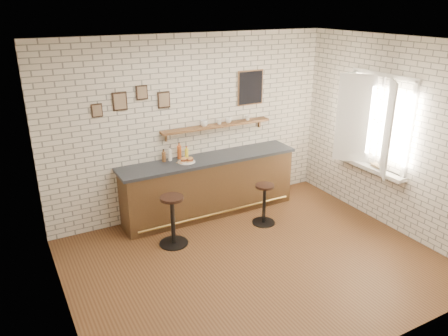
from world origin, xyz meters
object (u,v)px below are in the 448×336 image
Objects in this scene: ciabatta_sandwich at (187,159)px; shelf_cup_c at (228,120)px; bitters_bottle_white at (170,155)px; bitters_bottle_amber at (179,152)px; book_lower at (376,168)px; condiment_bottle_yellow at (187,153)px; bar_counter at (209,185)px; bar_stool_left at (173,219)px; shelf_cup_d at (248,118)px; bar_stool_right at (264,203)px; bitters_bottle_brown at (164,157)px; sandwich_plate at (186,162)px; shelf_cup_b at (219,122)px; book_upper at (374,166)px; shelf_cup_a at (204,123)px.

ciabatta_sandwich is 1.99× the size of shelf_cup_c.
bitters_bottle_white is 0.82× the size of bitters_bottle_amber.
bitters_bottle_amber is at bearing 76.64° from shelf_cup_c.
bitters_bottle_white is at bearing 136.70° from ciabatta_sandwich.
shelf_cup_c is 0.47× the size of book_lower.
bar_counter is at bearing -30.20° from condiment_bottle_yellow.
shelf_cup_d is at bearing 26.04° from bar_stool_left.
shelf_cup_c reaches higher than bar_stool_right.
book_lower is at bearing -34.49° from bar_counter.
bitters_bottle_white is 2.67× the size of shelf_cup_d.
bitters_bottle_brown is at bearing 180.00° from bitters_bottle_amber.
sandwich_plate is 1.05m from bar_stool_left.
shelf_cup_b is 0.38× the size of book_upper.
bar_stool_left is (-0.96, -0.69, -0.09)m from bar_counter.
shelf_cup_b is (0.75, 0.01, 0.42)m from bitters_bottle_amber.
book_upper is (2.86, -1.69, -0.15)m from bitters_bottle_white.
bitters_bottle_amber is at bearing 147.16° from book_lower.
shelf_cup_c is 0.45× the size of book_upper.
bitters_bottle_brown is 1.12m from shelf_cup_b.
book_upper is (2.24, -1.50, 0.45)m from bar_counter.
bar_counter is 0.88m from bitters_bottle_white.
bitters_bottle_amber is at bearing 180.00° from condiment_bottle_yellow.
shelf_cup_b reaches higher than bar_counter.
sandwich_plate is 0.30m from bitters_bottle_white.
shelf_cup_a is (0.97, 0.89, 1.13)m from bar_stool_left.
sandwich_plate is 1.40m from shelf_cup_d.
bitters_bottle_brown is 0.11m from bitters_bottle_white.
condiment_bottle_yellow is 0.84× the size of book_lower.
book_lower reaches higher than bar_stool_left.
bar_counter is at bearing 151.75° from shelf_cup_b.
condiment_bottle_yellow is (0.30, 0.00, -0.01)m from bitters_bottle_white.
shelf_cup_c is at bearing 135.17° from book_lower.
sandwich_plate is 0.23m from bitters_bottle_amber.
shelf_cup_b is at bearing 16.45° from sandwich_plate.
shelf_cup_b is 0.85× the size of shelf_cup_c.
shelf_cup_c is (1.10, 0.01, 0.44)m from bitters_bottle_white.
bitters_bottle_amber is at bearing 0.00° from bitters_bottle_brown.
bitters_bottle_amber is 1.02m from shelf_cup_c.
shelf_cup_a reaches higher than bar_stool_right.
shelf_cup_d is at bearing 0.44° from bitters_bottle_brown.
bitters_bottle_white reaches higher than bar_counter.
shelf_cup_d is at bearing -104.11° from shelf_cup_c.
shelf_cup_d is at bearing 0.59° from condiment_bottle_yellow.
shelf_cup_a is at bearing 121.18° from bar_stool_right.
bitters_bottle_brown is 1.59× the size of shelf_cup_a.
shelf_cup_d is (0.25, 0.98, 1.17)m from bar_stool_right.
sandwich_plate is 0.72m from shelf_cup_a.
shelf_cup_c reaches higher than ciabatta_sandwich.
book_lower is at bearing -148.78° from shelf_cup_c.
bar_stool_right is at bearing -134.56° from shelf_cup_b.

